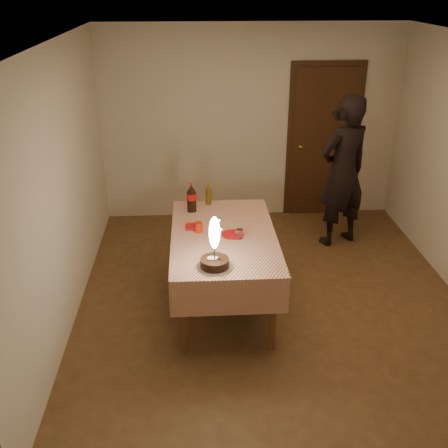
% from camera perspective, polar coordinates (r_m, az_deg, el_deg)
% --- Properties ---
extents(ground, '(4.00, 4.50, 0.01)m').
position_cam_1_polar(ground, '(5.62, 5.10, -8.16)').
color(ground, brown).
rests_on(ground, ground).
extents(room_shell, '(4.04, 4.54, 2.62)m').
position_cam_1_polar(room_shell, '(4.99, 6.10, 8.42)').
color(room_shell, beige).
rests_on(room_shell, ground).
extents(dining_table, '(1.02, 1.72, 0.82)m').
position_cam_1_polar(dining_table, '(5.16, -0.03, -2.19)').
color(dining_table, brown).
rests_on(dining_table, ground).
extents(birthday_cake, '(0.31, 0.31, 0.48)m').
position_cam_1_polar(birthday_cake, '(4.49, -1.02, -3.25)').
color(birthday_cake, white).
rests_on(birthday_cake, dining_table).
extents(red_plate, '(0.22, 0.22, 0.01)m').
position_cam_1_polar(red_plate, '(5.10, 0.96, -1.15)').
color(red_plate, red).
rests_on(red_plate, dining_table).
extents(red_cup, '(0.08, 0.08, 0.10)m').
position_cam_1_polar(red_cup, '(5.14, -2.79, -0.37)').
color(red_cup, red).
rests_on(red_cup, dining_table).
extents(clear_cup, '(0.07, 0.07, 0.09)m').
position_cam_1_polar(clear_cup, '(5.02, 1.69, -1.07)').
color(clear_cup, silver).
rests_on(clear_cup, dining_table).
extents(napkin_stack, '(0.15, 0.15, 0.02)m').
position_cam_1_polar(napkin_stack, '(5.25, -3.40, -0.29)').
color(napkin_stack, red).
rests_on(napkin_stack, dining_table).
extents(cola_bottle, '(0.10, 0.10, 0.32)m').
position_cam_1_polar(cola_bottle, '(5.57, -3.55, 2.86)').
color(cola_bottle, black).
rests_on(cola_bottle, dining_table).
extents(amber_bottle_left, '(0.06, 0.06, 0.26)m').
position_cam_1_polar(amber_bottle_left, '(5.75, -1.72, 3.23)').
color(amber_bottle_left, '#51380D').
rests_on(amber_bottle_left, dining_table).
extents(photographer, '(0.81, 0.70, 1.89)m').
position_cam_1_polar(photographer, '(6.56, 12.82, 5.54)').
color(photographer, black).
rests_on(photographer, ground).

